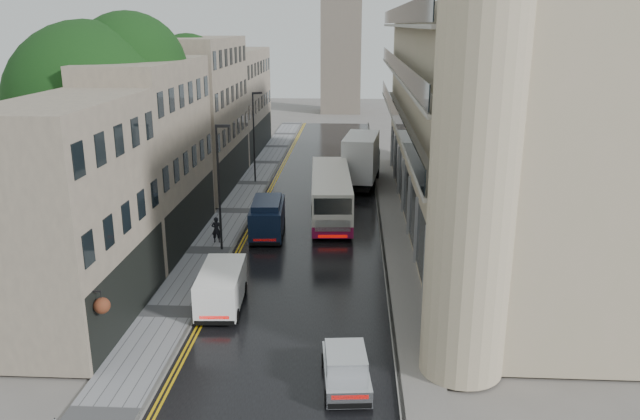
# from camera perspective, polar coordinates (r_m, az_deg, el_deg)

# --- Properties ---
(road) EXTENTS (9.00, 85.00, 0.02)m
(road) POSITION_cam_1_polar(r_m,az_deg,el_deg) (44.97, -0.41, -0.30)
(road) COLOR black
(road) RESTS_ON ground
(left_sidewalk) EXTENTS (2.70, 85.00, 0.12)m
(left_sidewalk) POSITION_cam_1_polar(r_m,az_deg,el_deg) (45.68, -7.75, -0.12)
(left_sidewalk) COLOR gray
(left_sidewalk) RESTS_ON ground
(right_sidewalk) EXTENTS (1.80, 85.00, 0.12)m
(right_sidewalk) POSITION_cam_1_polar(r_m,az_deg,el_deg) (44.95, 6.48, -0.35)
(right_sidewalk) COLOR slate
(right_sidewalk) RESTS_ON ground
(old_shop_row) EXTENTS (4.50, 56.00, 12.00)m
(old_shop_row) POSITION_cam_1_polar(r_m,az_deg,el_deg) (47.57, -11.77, 7.70)
(old_shop_row) COLOR gray
(old_shop_row) RESTS_ON ground
(modern_block) EXTENTS (8.00, 40.00, 14.00)m
(modern_block) POSITION_cam_1_polar(r_m,az_deg,el_deg) (42.56, 13.56, 7.93)
(modern_block) COLOR tan
(modern_block) RESTS_ON ground
(tree_near) EXTENTS (10.56, 10.56, 13.89)m
(tree_near) POSITION_cam_1_polar(r_m,az_deg,el_deg) (39.05, -19.92, 6.57)
(tree_near) COLOR black
(tree_near) RESTS_ON ground
(tree_far) EXTENTS (9.24, 9.24, 12.46)m
(tree_far) POSITION_cam_1_polar(r_m,az_deg,el_deg) (51.14, -13.94, 8.42)
(tree_far) COLOR black
(tree_far) RESTS_ON ground
(cream_bus) EXTENTS (3.27, 11.57, 3.12)m
(cream_bus) POSITION_cam_1_polar(r_m,az_deg,el_deg) (40.77, -0.59, 0.21)
(cream_bus) COLOR silver
(cream_bus) RESTS_ON road
(white_lorry) EXTENTS (3.44, 8.61, 4.40)m
(white_lorry) POSITION_cam_1_polar(r_m,az_deg,el_deg) (50.71, 2.31, 4.22)
(white_lorry) COLOR silver
(white_lorry) RESTS_ON road
(silver_hatchback) EXTENTS (1.97, 3.86, 1.40)m
(silver_hatchback) POSITION_cam_1_polar(r_m,az_deg,el_deg) (23.01, 0.71, -15.93)
(silver_hatchback) COLOR silver
(silver_hatchback) RESTS_ON road
(white_van) EXTENTS (2.14, 4.54, 2.01)m
(white_van) POSITION_cam_1_polar(r_m,az_deg,el_deg) (29.06, -11.20, -8.26)
(white_van) COLOR white
(white_van) RESTS_ON road
(navy_van) EXTENTS (2.29, 5.09, 2.54)m
(navy_van) POSITION_cam_1_polar(r_m,az_deg,el_deg) (38.50, -6.39, -1.35)
(navy_van) COLOR black
(navy_van) RESTS_ON road
(pedestrian) EXTENTS (0.61, 0.41, 1.63)m
(pedestrian) POSITION_cam_1_polar(r_m,az_deg,el_deg) (38.99, -9.46, -1.79)
(pedestrian) COLOR black
(pedestrian) RESTS_ON left_sidewalk
(lamp_post_near) EXTENTS (0.86, 0.29, 7.48)m
(lamp_post_near) POSITION_cam_1_polar(r_m,az_deg,el_deg) (36.94, -9.23, 1.92)
(lamp_post_near) COLOR black
(lamp_post_near) RESTS_ON left_sidewalk
(lamp_post_far) EXTENTS (0.85, 0.52, 7.55)m
(lamp_post_far) POSITION_cam_1_polar(r_m,az_deg,el_deg) (53.24, -6.06, 6.58)
(lamp_post_far) COLOR black
(lamp_post_far) RESTS_ON left_sidewalk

